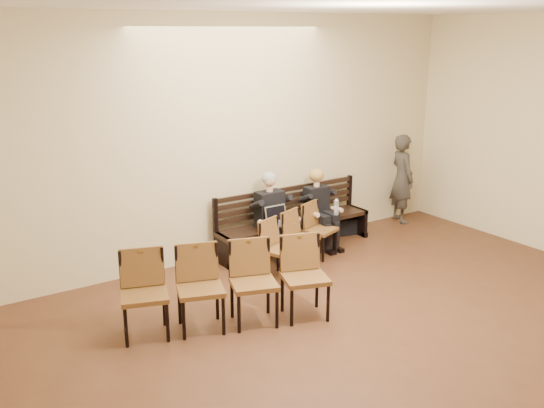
{
  "coord_description": "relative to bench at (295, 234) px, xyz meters",
  "views": [
    {
      "loc": [
        -4.28,
        -2.49,
        3.27
      ],
      "look_at": [
        0.07,
        4.05,
        0.99
      ],
      "focal_mm": 40.0,
      "sensor_mm": 36.0,
      "label": 1
    }
  ],
  "objects": [
    {
      "name": "room_walls",
      "position": [
        -0.89,
        -3.86,
        2.31
      ],
      "size": [
        8.02,
        10.01,
        3.51
      ],
      "color": "beige",
      "rests_on": "ground"
    },
    {
      "name": "seated_man",
      "position": [
        -0.48,
        -0.12,
        0.39
      ],
      "size": [
        0.51,
        0.7,
        1.22
      ],
      "primitive_type": null,
      "color": "black",
      "rests_on": "ground"
    },
    {
      "name": "bag",
      "position": [
        1.12,
        0.1,
        -0.09
      ],
      "size": [
        0.4,
        0.32,
        0.26
      ],
      "primitive_type": "cube",
      "rotation": [
        0.0,
        0.0,
        -0.25
      ],
      "color": "black",
      "rests_on": "ground"
    },
    {
      "name": "chair_row_front",
      "position": [
        -0.36,
        -0.65,
        0.18
      ],
      "size": [
        1.52,
        0.92,
        0.81
      ],
      "primitive_type": "cube",
      "rotation": [
        0.0,
        0.0,
        0.35
      ],
      "color": "brown",
      "rests_on": "ground"
    },
    {
      "name": "water_bottle",
      "position": [
        0.48,
        -0.4,
        0.35
      ],
      "size": [
        0.09,
        0.09,
        0.25
      ],
      "primitive_type": "cylinder",
      "rotation": [
        0.0,
        0.0,
        0.22
      ],
      "color": "silver",
      "rests_on": "bench"
    },
    {
      "name": "laptop",
      "position": [
        -0.5,
        -0.36,
        0.35
      ],
      "size": [
        0.4,
        0.34,
        0.25
      ],
      "primitive_type": "cube",
      "rotation": [
        0.0,
        0.0,
        0.22
      ],
      "color": "silver",
      "rests_on": "bench"
    },
    {
      "name": "bench",
      "position": [
        0.0,
        0.0,
        0.0
      ],
      "size": [
        2.6,
        0.9,
        0.45
      ],
      "primitive_type": "cube",
      "color": "black",
      "rests_on": "ground"
    },
    {
      "name": "seated_woman",
      "position": [
        0.39,
        -0.12,
        0.31
      ],
      "size": [
        0.46,
        0.64,
        1.07
      ],
      "primitive_type": null,
      "color": "black",
      "rests_on": "ground"
    },
    {
      "name": "chair_row_back",
      "position": [
        -2.12,
        -1.64,
        0.26
      ],
      "size": [
        2.38,
        1.24,
        0.96
      ],
      "primitive_type": "cube",
      "rotation": [
        0.0,
        0.0,
        -0.33
      ],
      "color": "brown",
      "rests_on": "ground"
    },
    {
      "name": "passerby",
      "position": [
        2.36,
        0.1,
        0.66
      ],
      "size": [
        0.58,
        0.74,
        1.78
      ],
      "primitive_type": "imported",
      "rotation": [
        0.0,
        0.0,
        1.3
      ],
      "color": "#38332D",
      "rests_on": "ground"
    }
  ]
}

